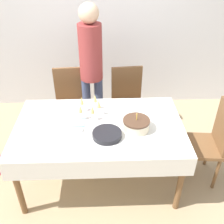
% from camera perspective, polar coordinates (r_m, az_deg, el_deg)
% --- Properties ---
extents(ground_plane, '(12.00, 12.00, 0.00)m').
position_cam_1_polar(ground_plane, '(3.15, -2.45, -13.92)').
color(ground_plane, tan).
extents(wall_back, '(8.00, 0.05, 2.70)m').
position_cam_1_polar(wall_back, '(3.95, -2.98, 19.48)').
color(wall_back, silver).
rests_on(wall_back, ground_plane).
extents(dining_table, '(1.69, 1.02, 0.76)m').
position_cam_1_polar(dining_table, '(2.70, -2.78, -4.58)').
color(dining_table, white).
rests_on(dining_table, ground_plane).
extents(dining_chair_far_left, '(0.45, 0.45, 0.96)m').
position_cam_1_polar(dining_chair_far_left, '(3.48, -8.96, 2.25)').
color(dining_chair_far_left, brown).
rests_on(dining_chair_far_left, ground_plane).
extents(dining_chair_far_right, '(0.46, 0.46, 0.96)m').
position_cam_1_polar(dining_chair_far_right, '(3.47, 3.40, 2.51)').
color(dining_chair_far_right, brown).
rests_on(dining_chair_far_right, ground_plane).
extents(dining_chair_right_end, '(0.46, 0.46, 0.96)m').
position_cam_1_polar(dining_chair_right_end, '(2.99, 20.35, -5.74)').
color(dining_chair_right_end, brown).
rests_on(dining_chair_right_end, ground_plane).
extents(birthday_cake, '(0.26, 0.26, 0.18)m').
position_cam_1_polar(birthday_cake, '(2.57, 5.30, -2.69)').
color(birthday_cake, beige).
rests_on(birthday_cake, dining_table).
extents(champagne_tray, '(0.35, 0.35, 0.18)m').
position_cam_1_polar(champagne_tray, '(2.75, -4.87, 0.59)').
color(champagne_tray, silver).
rests_on(champagne_tray, dining_table).
extents(plate_stack_main, '(0.28, 0.28, 0.05)m').
position_cam_1_polar(plate_stack_main, '(2.48, -1.09, -4.89)').
color(plate_stack_main, black).
rests_on(plate_stack_main, dining_table).
extents(cake_knife, '(0.30, 0.08, 0.00)m').
position_cam_1_polar(cake_knife, '(2.44, 5.47, -6.57)').
color(cake_knife, silver).
rests_on(cake_knife, dining_table).
extents(fork_pile, '(0.17, 0.07, 0.02)m').
position_cam_1_polar(fork_pile, '(2.58, -8.26, -3.97)').
color(fork_pile, silver).
rests_on(fork_pile, dining_table).
extents(napkin_pile, '(0.15, 0.15, 0.01)m').
position_cam_1_polar(napkin_pile, '(2.69, -7.50, -2.27)').
color(napkin_pile, '#8CC6E0').
rests_on(napkin_pile, dining_table).
extents(person_standing, '(0.28, 0.28, 1.75)m').
position_cam_1_polar(person_standing, '(3.24, -4.60, 10.80)').
color(person_standing, '#3F4C72').
rests_on(person_standing, ground_plane).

